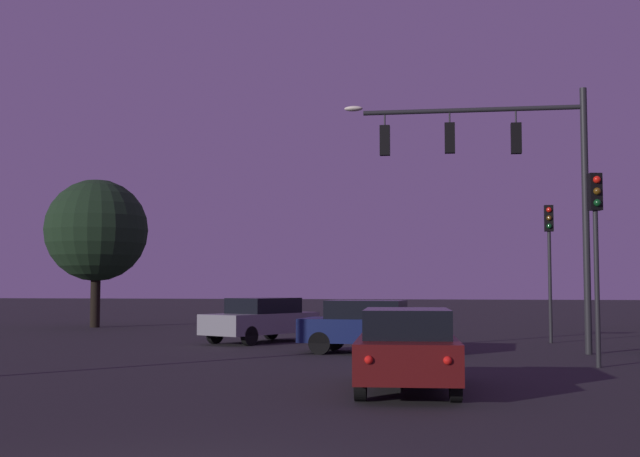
{
  "coord_description": "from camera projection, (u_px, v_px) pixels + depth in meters",
  "views": [
    {
      "loc": [
        2.64,
        -7.41,
        1.96
      ],
      "look_at": [
        -1.4,
        16.11,
        3.59
      ],
      "focal_mm": 46.71,
      "sensor_mm": 36.0,
      "label": 1
    }
  ],
  "objects": [
    {
      "name": "car_crossing_left",
      "position": [
        370.0,
        326.0,
        24.0
      ],
      "size": [
        4.2,
        2.22,
        1.52
      ],
      "color": "#0F1947",
      "rests_on": "ground"
    },
    {
      "name": "car_far_lane",
      "position": [
        262.0,
        319.0,
        28.53
      ],
      "size": [
        3.57,
        4.65,
        1.52
      ],
      "color": "gray",
      "rests_on": "ground"
    },
    {
      "name": "traffic_light_corner_right",
      "position": [
        549.0,
        246.0,
        28.42
      ],
      "size": [
        0.3,
        0.35,
        4.7
      ],
      "color": "#232326",
      "rests_on": "ground"
    },
    {
      "name": "car_nearside_lane",
      "position": [
        407.0,
        348.0,
        15.44
      ],
      "size": [
        2.1,
        4.55,
        1.52
      ],
      "color": "#4C0F0F",
      "rests_on": "ground"
    },
    {
      "name": "traffic_light_corner_left",
      "position": [
        596.0,
        230.0,
        19.99
      ],
      "size": [
        0.35,
        0.38,
        4.66
      ],
      "color": "#232326",
      "rests_on": "ground"
    },
    {
      "name": "tree_left_far",
      "position": [
        97.0,
        231.0,
        38.94
      ],
      "size": [
        4.77,
        4.77,
        6.92
      ],
      "color": "black",
      "rests_on": "ground"
    },
    {
      "name": "ground_plane",
      "position": [
        393.0,
        337.0,
        31.69
      ],
      "size": [
        168.0,
        168.0,
        0.0
      ],
      "primitive_type": "plane",
      "color": "#262326",
      "rests_on": "ground"
    },
    {
      "name": "traffic_signal_mast_arm",
      "position": [
        508.0,
        167.0,
        24.25
      ],
      "size": [
        7.07,
        0.5,
        7.66
      ],
      "color": "#232326",
      "rests_on": "ground"
    }
  ]
}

